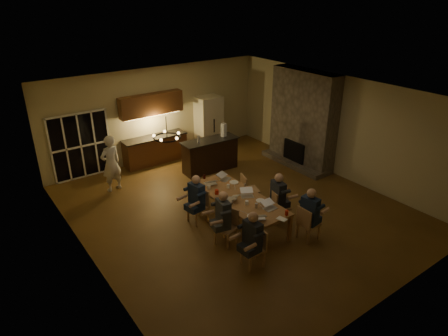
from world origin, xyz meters
TOP-DOWN VIEW (x-y plane):
  - floor at (0.00, 0.00)m, footprint 9.00×9.00m
  - back_wall at (0.00, 4.52)m, footprint 8.00×0.04m
  - left_wall at (-4.02, 0.00)m, footprint 0.04×9.00m
  - right_wall at (4.02, 0.00)m, footprint 0.04×9.00m
  - ceiling at (0.00, 0.00)m, footprint 8.00×9.00m
  - french_doors at (-2.70, 4.47)m, footprint 1.86×0.08m
  - fireplace at (3.70, 1.20)m, footprint 0.58×2.50m
  - kitchenette at (-0.30, 4.20)m, footprint 2.24×0.68m
  - refrigerator at (1.90, 4.15)m, footprint 0.90×0.68m
  - dining_table at (-0.38, -0.59)m, footprint 1.10×2.84m
  - bar_island at (0.84, 2.52)m, footprint 1.93×0.77m
  - chair_left_near at (-1.20, -2.16)m, footprint 0.49×0.49m
  - chair_left_mid at (-1.19, -1.16)m, footprint 0.55×0.55m
  - chair_left_far at (-1.21, 0.06)m, footprint 0.48×0.48m
  - chair_right_near at (0.54, -2.16)m, footprint 0.44×0.44m
  - chair_right_mid at (0.55, -1.15)m, footprint 0.56×0.56m
  - chair_right_far at (0.49, -0.00)m, footprint 0.56×0.56m
  - person_left_near at (-1.25, -2.19)m, footprint 0.63×0.63m
  - person_right_near at (0.50, -2.18)m, footprint 0.69×0.69m
  - person_left_mid at (-1.23, -1.10)m, footprint 0.70×0.70m
  - person_right_mid at (0.46, -1.14)m, footprint 0.70×0.70m
  - person_left_far at (-1.27, -0.02)m, footprint 0.69×0.69m
  - standing_person at (-2.30, 3.06)m, footprint 0.70×0.53m
  - chandelier at (-2.27, -0.56)m, footprint 0.58×0.58m
  - laptop_a at (-0.64, -1.65)m, footprint 0.42×0.40m
  - laptop_b at (-0.12, -1.49)m, footprint 0.32×0.28m
  - laptop_c at (-0.68, -0.61)m, footprint 0.40×0.38m
  - laptop_d at (-0.18, -0.69)m, footprint 0.41×0.40m
  - laptop_e at (-0.55, 0.44)m, footprint 0.38×0.35m
  - laptop_f at (-0.07, 0.42)m, footprint 0.40×0.38m
  - mug_front at (-0.45, -1.01)m, footprint 0.09×0.09m
  - mug_mid at (-0.30, -0.03)m, footprint 0.08×0.08m
  - mug_back at (-0.74, 0.22)m, footprint 0.09×0.09m
  - redcup_near at (-0.01, -1.93)m, footprint 0.08×0.08m
  - redcup_mid at (-0.74, -0.14)m, footprint 0.10×0.10m
  - can_silver at (-0.37, -1.27)m, footprint 0.07×0.07m
  - can_cola at (-0.50, 0.80)m, footprint 0.06×0.06m
  - can_right at (0.06, -0.29)m, footprint 0.06×0.06m
  - plate_near at (-0.07, -1.07)m, footprint 0.23×0.23m
  - plate_left at (-0.69, -1.53)m, footprint 0.28×0.28m
  - plate_far at (0.01, 0.13)m, footprint 0.25×0.25m
  - notepad at (-0.23, -2.00)m, footprint 0.21×0.26m
  - bar_bottle at (0.40, 2.49)m, footprint 0.09×0.09m
  - bar_blender at (1.40, 2.52)m, footprint 0.17×0.17m

SIDE VIEW (x-z plane):
  - floor at x=0.00m, z-range 0.00..0.00m
  - dining_table at x=-0.38m, z-range 0.00..0.75m
  - chair_left_near at x=-1.20m, z-range 0.00..0.89m
  - chair_left_mid at x=-1.19m, z-range 0.00..0.89m
  - chair_left_far at x=-1.21m, z-range 0.00..0.89m
  - chair_right_near at x=0.54m, z-range 0.00..0.89m
  - chair_right_mid at x=0.55m, z-range 0.00..0.89m
  - chair_right_far at x=0.49m, z-range 0.00..0.89m
  - bar_island at x=0.84m, z-range 0.00..1.08m
  - person_left_near at x=-1.25m, z-range 0.00..1.38m
  - person_right_near at x=0.50m, z-range 0.00..1.38m
  - person_left_mid at x=-1.23m, z-range 0.00..1.38m
  - person_right_mid at x=0.46m, z-range 0.00..1.38m
  - person_left_far at x=-1.27m, z-range 0.00..1.38m
  - notepad at x=-0.23m, z-range 0.75..0.76m
  - plate_near at x=-0.07m, z-range 0.75..0.77m
  - plate_left at x=-0.69m, z-range 0.75..0.77m
  - plate_far at x=0.01m, z-range 0.75..0.77m
  - mug_front at x=-0.45m, z-range 0.75..0.85m
  - mug_mid at x=-0.30m, z-range 0.75..0.85m
  - mug_back at x=-0.74m, z-range 0.75..0.85m
  - redcup_near at x=-0.01m, z-range 0.75..0.87m
  - redcup_mid at x=-0.74m, z-range 0.75..0.87m
  - can_silver at x=-0.37m, z-range 0.75..0.87m
  - can_cola at x=-0.50m, z-range 0.75..0.87m
  - can_right at x=0.06m, z-range 0.75..0.87m
  - standing_person at x=-2.30m, z-range 0.00..1.72m
  - laptop_a at x=-0.64m, z-range 0.75..0.98m
  - laptop_b at x=-0.12m, z-range 0.75..0.98m
  - laptop_c at x=-0.68m, z-range 0.75..0.98m
  - laptop_d at x=-0.18m, z-range 0.75..0.98m
  - laptop_e at x=-0.55m, z-range 0.75..0.98m
  - laptop_f at x=-0.07m, z-range 0.75..0.98m
  - refrigerator at x=1.90m, z-range 0.00..2.00m
  - french_doors at x=-2.70m, z-range 0.00..2.10m
  - kitchenette at x=-0.30m, z-range 0.00..2.40m
  - bar_bottle at x=0.40m, z-range 1.08..1.32m
  - bar_blender at x=1.40m, z-range 1.08..1.53m
  - back_wall at x=0.00m, z-range 0.00..3.20m
  - left_wall at x=-4.02m, z-range 0.00..3.20m
  - right_wall at x=4.02m, z-range 0.00..3.20m
  - fireplace at x=3.70m, z-range 0.00..3.20m
  - chandelier at x=-2.27m, z-range 2.73..2.77m
  - ceiling at x=0.00m, z-range 3.20..3.24m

